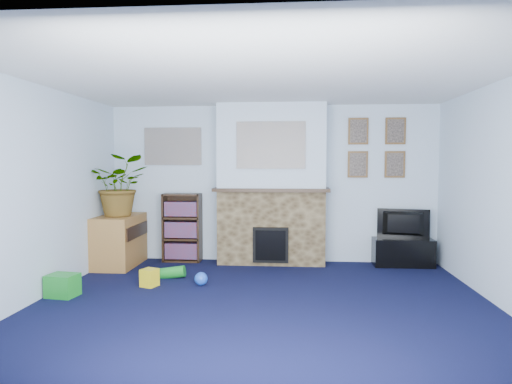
# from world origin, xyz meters

# --- Properties ---
(floor) EXTENTS (5.00, 4.50, 0.01)m
(floor) POSITION_xyz_m (0.00, 0.00, 0.00)
(floor) COLOR black
(floor) RESTS_ON ground
(ceiling) EXTENTS (5.00, 4.50, 0.01)m
(ceiling) POSITION_xyz_m (0.00, 0.00, 2.40)
(ceiling) COLOR white
(ceiling) RESTS_ON wall_back
(wall_back) EXTENTS (5.00, 0.04, 2.40)m
(wall_back) POSITION_xyz_m (0.00, 2.25, 1.20)
(wall_back) COLOR silver
(wall_back) RESTS_ON ground
(wall_front) EXTENTS (5.00, 0.04, 2.40)m
(wall_front) POSITION_xyz_m (0.00, -2.25, 1.20)
(wall_front) COLOR silver
(wall_front) RESTS_ON ground
(wall_left) EXTENTS (0.04, 4.50, 2.40)m
(wall_left) POSITION_xyz_m (-2.50, 0.00, 1.20)
(wall_left) COLOR silver
(wall_left) RESTS_ON ground
(wall_right) EXTENTS (0.04, 4.50, 2.40)m
(wall_right) POSITION_xyz_m (2.50, 0.00, 1.20)
(wall_right) COLOR silver
(wall_right) RESTS_ON ground
(chimney_breast) EXTENTS (1.72, 0.50, 2.40)m
(chimney_breast) POSITION_xyz_m (0.00, 2.05, 1.18)
(chimney_breast) COLOR brown
(chimney_breast) RESTS_ON ground
(collage_main) EXTENTS (1.00, 0.03, 0.68)m
(collage_main) POSITION_xyz_m (0.00, 1.84, 1.78)
(collage_main) COLOR gray
(collage_main) RESTS_ON chimney_breast
(collage_left) EXTENTS (0.90, 0.03, 0.58)m
(collage_left) POSITION_xyz_m (-1.55, 2.23, 1.78)
(collage_left) COLOR gray
(collage_left) RESTS_ON wall_back
(portrait_tl) EXTENTS (0.30, 0.03, 0.40)m
(portrait_tl) POSITION_xyz_m (1.30, 2.23, 2.00)
(portrait_tl) COLOR brown
(portrait_tl) RESTS_ON wall_back
(portrait_tr) EXTENTS (0.30, 0.03, 0.40)m
(portrait_tr) POSITION_xyz_m (1.85, 2.23, 2.00)
(portrait_tr) COLOR brown
(portrait_tr) RESTS_ON wall_back
(portrait_bl) EXTENTS (0.30, 0.03, 0.40)m
(portrait_bl) POSITION_xyz_m (1.30, 2.23, 1.50)
(portrait_bl) COLOR brown
(portrait_bl) RESTS_ON wall_back
(portrait_br) EXTENTS (0.30, 0.03, 0.40)m
(portrait_br) POSITION_xyz_m (1.85, 2.23, 1.50)
(portrait_br) COLOR brown
(portrait_br) RESTS_ON wall_back
(tv_stand) EXTENTS (0.86, 0.36, 0.41)m
(tv_stand) POSITION_xyz_m (1.95, 2.03, 0.22)
(tv_stand) COLOR black
(tv_stand) RESTS_ON ground
(television) EXTENTS (0.75, 0.26, 0.43)m
(television) POSITION_xyz_m (1.95, 2.05, 0.62)
(television) COLOR black
(television) RESTS_ON tv_stand
(bookshelf) EXTENTS (0.58, 0.28, 1.05)m
(bookshelf) POSITION_xyz_m (-1.38, 2.11, 0.50)
(bookshelf) COLOR black
(bookshelf) RESTS_ON ground
(sideboard) EXTENTS (0.53, 0.96, 0.75)m
(sideboard) POSITION_xyz_m (-2.24, 1.72, 0.35)
(sideboard) COLOR #A46F34
(sideboard) RESTS_ON ground
(potted_plant) EXTENTS (0.95, 0.88, 0.90)m
(potted_plant) POSITION_xyz_m (-2.19, 1.67, 1.20)
(potted_plant) COLOR #26661E
(potted_plant) RESTS_ON sideboard
(mantel_clock) EXTENTS (0.09, 0.06, 0.13)m
(mantel_clock) POSITION_xyz_m (-0.05, 2.00, 1.22)
(mantel_clock) COLOR gold
(mantel_clock) RESTS_ON chimney_breast
(mantel_candle) EXTENTS (0.05, 0.05, 0.16)m
(mantel_candle) POSITION_xyz_m (0.27, 2.00, 1.23)
(mantel_candle) COLOR #B2BFC6
(mantel_candle) RESTS_ON chimney_breast
(mantel_teddy) EXTENTS (0.14, 0.14, 0.14)m
(mantel_teddy) POSITION_xyz_m (-0.60, 2.00, 1.22)
(mantel_teddy) COLOR gray
(mantel_teddy) RESTS_ON chimney_breast
(mantel_can) EXTENTS (0.07, 0.07, 0.13)m
(mantel_can) POSITION_xyz_m (0.68, 2.00, 1.21)
(mantel_can) COLOR yellow
(mantel_can) RESTS_ON chimney_breast
(green_crate) EXTENTS (0.35, 0.30, 0.26)m
(green_crate) POSITION_xyz_m (-2.30, 0.15, 0.14)
(green_crate) COLOR #198C26
(green_crate) RESTS_ON ground
(toy_ball) EXTENTS (0.16, 0.16, 0.16)m
(toy_ball) POSITION_xyz_m (-0.82, 0.74, 0.09)
(toy_ball) COLOR blue
(toy_ball) RESTS_ON ground
(toy_block) EXTENTS (0.23, 0.23, 0.22)m
(toy_block) POSITION_xyz_m (-1.44, 0.64, 0.11)
(toy_block) COLOR yellow
(toy_block) RESTS_ON ground
(toy_tube) EXTENTS (0.34, 0.15, 0.20)m
(toy_tube) POSITION_xyz_m (-1.26, 1.08, 0.07)
(toy_tube) COLOR #198C26
(toy_tube) RESTS_ON ground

